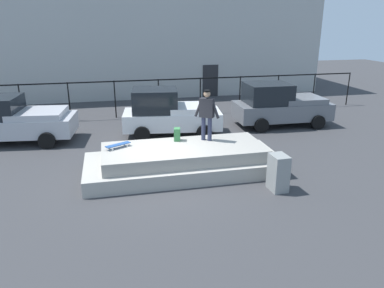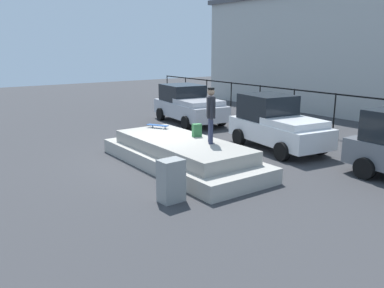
% 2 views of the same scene
% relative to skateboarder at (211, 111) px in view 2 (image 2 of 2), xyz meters
% --- Properties ---
extents(ground_plane, '(60.00, 60.00, 0.00)m').
position_rel_skateboarder_xyz_m(ground_plane, '(-1.69, -0.67, -1.84)').
color(ground_plane, '#38383A').
extents(concrete_ledge, '(6.25, 2.55, 0.86)m').
position_rel_skateboarder_xyz_m(concrete_ledge, '(-0.88, -0.49, -1.45)').
color(concrete_ledge, '#ADA89E').
rests_on(concrete_ledge, ground_plane).
extents(skateboarder, '(0.77, 0.57, 1.69)m').
position_rel_skateboarder_xyz_m(skateboarder, '(0.00, 0.00, 0.00)').
color(skateboarder, '#2D334C').
rests_on(skateboarder, concrete_ledge).
extents(skateboard, '(0.82, 0.57, 0.12)m').
position_rel_skateboarder_xyz_m(skateboard, '(-2.91, -0.14, -0.88)').
color(skateboard, '#264C8C').
rests_on(skateboard, concrete_ledge).
extents(backpack, '(0.26, 0.32, 0.42)m').
position_rel_skateboarder_xyz_m(backpack, '(-0.96, 0.19, -0.77)').
color(backpack, '#33723F').
rests_on(backpack, concrete_ledge).
extents(car_silver_pickup_near, '(4.72, 2.55, 1.86)m').
position_rel_skateboarder_xyz_m(car_silver_pickup_near, '(-6.93, 4.07, -0.91)').
color(car_silver_pickup_near, '#B7B7BC').
rests_on(car_silver_pickup_near, ground_plane).
extents(car_white_pickup_mid, '(4.27, 2.41, 1.98)m').
position_rel_skateboarder_xyz_m(car_white_pickup_mid, '(-0.67, 3.65, -0.88)').
color(car_white_pickup_mid, white).
rests_on(car_white_pickup_mid, ground_plane).
extents(utility_box, '(0.46, 0.62, 1.07)m').
position_rel_skateboarder_xyz_m(utility_box, '(1.49, -2.40, -1.30)').
color(utility_box, gray).
rests_on(utility_box, ground_plane).
extents(fence_row, '(24.06, 0.06, 1.86)m').
position_rel_skateboarder_xyz_m(fence_row, '(-1.69, 7.10, -0.54)').
color(fence_row, black).
rests_on(fence_row, ground_plane).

